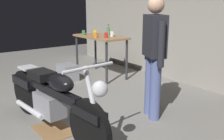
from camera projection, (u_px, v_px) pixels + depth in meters
ground_plane at (71, 124)px, 3.44m from camera, size 12.00×12.00×0.00m
back_wall at (203, 5)px, 4.68m from camera, size 8.00×0.12×3.10m
workbench at (100, 41)px, 5.57m from camera, size 1.30×0.64×0.90m
motorcycle at (51, 98)px, 3.16m from camera, size 2.19×0.61×1.00m
person_standing at (154, 53)px, 3.47m from camera, size 0.52×0.36×1.67m
drip_tray at (54, 130)px, 3.27m from camera, size 0.56×0.40×0.01m
storage_bin at (68, 72)px, 5.40m from camera, size 0.44×0.32×0.34m
mug_white_ceramic at (112, 34)px, 5.40m from camera, size 0.11×0.07×0.11m
mug_yellow_tall at (95, 32)px, 5.75m from camera, size 0.12×0.08×0.10m
mug_green_speckled at (84, 33)px, 5.70m from camera, size 0.11×0.07×0.10m
mug_orange_travel at (96, 35)px, 5.28m from camera, size 0.11×0.08×0.10m
mug_red_diner at (106, 35)px, 5.25m from camera, size 0.11×0.07×0.11m
bottle at (108, 31)px, 5.56m from camera, size 0.06×0.06×0.24m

